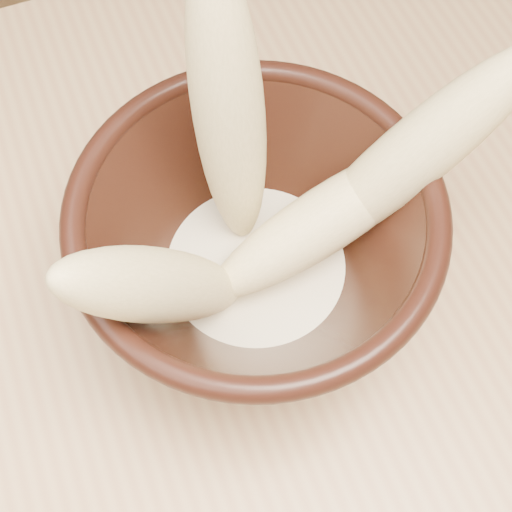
# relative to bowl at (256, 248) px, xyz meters

# --- Properties ---
(bowl) EXTENTS (0.22, 0.22, 0.12)m
(bowl) POSITION_rel_bowl_xyz_m (0.00, 0.00, 0.00)
(bowl) COLOR black
(bowl) RESTS_ON table
(milk_puddle) EXTENTS (0.12, 0.12, 0.02)m
(milk_puddle) POSITION_rel_bowl_xyz_m (0.00, 0.00, -0.03)
(milk_puddle) COLOR beige
(milk_puddle) RESTS_ON bowl
(banana_upright) EXTENTS (0.05, 0.08, 0.20)m
(banana_upright) POSITION_rel_bowl_xyz_m (0.00, 0.05, 0.07)
(banana_upright) COLOR tan
(banana_upright) RESTS_ON bowl
(banana_left) EXTENTS (0.13, 0.07, 0.16)m
(banana_left) POSITION_rel_bowl_xyz_m (-0.06, -0.02, 0.04)
(banana_left) COLOR tan
(banana_left) RESTS_ON bowl
(banana_right) EXTENTS (0.16, 0.04, 0.17)m
(banana_right) POSITION_rel_bowl_xyz_m (0.09, -0.00, 0.05)
(banana_right) COLOR tan
(banana_right) RESTS_ON bowl
(banana_across) EXTENTS (0.17, 0.07, 0.07)m
(banana_across) POSITION_rel_bowl_xyz_m (0.04, -0.00, 0.01)
(banana_across) COLOR tan
(banana_across) RESTS_ON bowl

